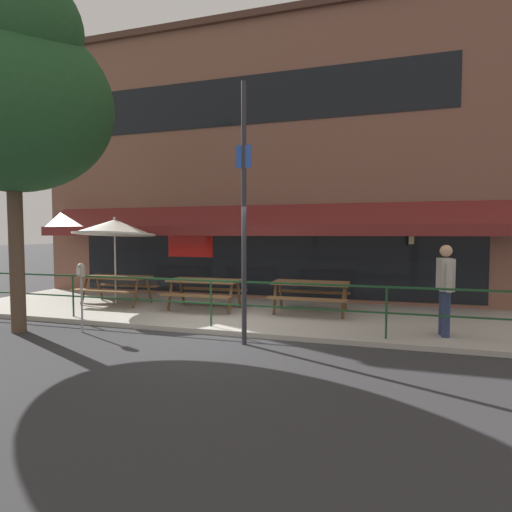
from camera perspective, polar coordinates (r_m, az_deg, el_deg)
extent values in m
plane|color=#2D2D30|center=(8.21, -7.25, -11.06)|extent=(120.00, 120.00, 0.00)
cube|color=#ADA89E|center=(10.01, -2.57, -8.14)|extent=(15.00, 4.00, 0.10)
cube|color=brown|center=(12.14, 0.96, 13.07)|extent=(15.00, 0.50, 8.20)
cube|color=black|center=(12.34, 0.62, 21.54)|extent=(10.50, 0.02, 1.40)
cube|color=#4C3027|center=(13.46, 0.90, 31.01)|extent=(15.00, 0.62, 0.20)
cube|color=black|center=(11.73, 0.60, -0.06)|extent=(12.00, 0.02, 2.30)
cube|color=red|center=(12.51, -9.38, 1.47)|extent=(1.50, 0.02, 0.70)
cube|color=maroon|center=(11.21, -0.16, 5.67)|extent=(13.80, 0.92, 0.70)
cube|color=maroon|center=(10.71, -0.95, 3.64)|extent=(13.80, 0.08, 0.28)
cube|color=black|center=(11.17, 21.24, 3.05)|extent=(0.04, 0.28, 0.04)
cube|color=black|center=(11.03, 21.28, 2.11)|extent=(0.18, 0.18, 0.28)
cube|color=beige|center=(11.03, 21.28, 2.11)|extent=(0.13, 0.19, 0.20)
cylinder|color=#194723|center=(10.20, -24.66, -5.23)|extent=(0.04, 0.04, 0.95)
cylinder|color=#194723|center=(8.36, -6.44, -6.76)|extent=(0.04, 0.04, 0.95)
cylinder|color=#194723|center=(7.71, 18.12, -7.74)|extent=(0.04, 0.04, 0.95)
cube|color=#194723|center=(8.29, -6.46, -3.52)|extent=(13.80, 0.04, 0.04)
cube|color=#194723|center=(8.36, -6.44, -6.76)|extent=(13.80, 0.03, 0.03)
cube|color=brown|center=(11.51, -19.32, -2.86)|extent=(1.80, 0.80, 0.05)
cube|color=brown|center=(11.08, -21.06, -4.68)|extent=(1.80, 0.26, 0.04)
cube|color=brown|center=(12.01, -17.67, -4.02)|extent=(1.80, 0.26, 0.04)
cylinder|color=brown|center=(10.84, -16.84, -5.15)|extent=(0.07, 0.30, 0.73)
cylinder|color=brown|center=(11.37, -15.06, -4.73)|extent=(0.07, 0.30, 0.73)
cylinder|color=brown|center=(11.79, -23.36, -4.61)|extent=(0.07, 0.30, 0.73)
cylinder|color=brown|center=(12.28, -21.45, -4.26)|extent=(0.07, 0.30, 0.73)
cube|color=brown|center=(10.15, -7.33, -3.49)|extent=(1.80, 0.80, 0.05)
cube|color=brown|center=(9.67, -8.72, -5.63)|extent=(1.80, 0.26, 0.04)
cube|color=brown|center=(10.72, -6.06, -4.74)|extent=(1.80, 0.26, 0.04)
cylinder|color=brown|center=(9.61, -3.70, -6.07)|extent=(0.07, 0.30, 0.73)
cylinder|color=brown|center=(10.20, -2.45, -5.53)|extent=(0.07, 0.30, 0.73)
cylinder|color=brown|center=(10.27, -12.15, -5.54)|extent=(0.07, 0.30, 0.73)
cylinder|color=brown|center=(10.83, -10.52, -5.07)|extent=(0.07, 0.30, 0.73)
cube|color=brown|center=(9.66, 7.79, -3.83)|extent=(1.80, 0.80, 0.05)
cube|color=brown|center=(9.14, 7.22, -6.13)|extent=(1.80, 0.26, 0.04)
cube|color=brown|center=(10.27, 8.28, -5.10)|extent=(1.80, 0.26, 0.04)
cylinder|color=brown|center=(9.31, 12.37, -6.44)|extent=(0.07, 0.30, 0.73)
cylinder|color=brown|center=(9.94, 12.65, -5.83)|extent=(0.07, 0.30, 0.73)
cylinder|color=brown|center=(9.56, 2.71, -6.12)|extent=(0.07, 0.30, 0.73)
cylinder|color=brown|center=(10.18, 3.58, -5.55)|extent=(0.07, 0.30, 0.73)
cylinder|color=#B7B2A8|center=(11.44, -19.47, -0.83)|extent=(0.04, 0.04, 2.30)
cone|color=silver|center=(11.42, -19.56, 3.93)|extent=(2.10, 2.12, 0.52)
cylinder|color=white|center=(11.42, -19.54, 2.98)|extent=(2.14, 2.14, 0.16)
sphere|color=#B7B2A8|center=(11.42, -19.58, 5.13)|extent=(0.07, 0.07, 0.07)
cylinder|color=navy|center=(8.42, 25.15, -7.27)|extent=(0.15, 0.15, 0.86)
cylinder|color=navy|center=(8.23, 25.49, -7.52)|extent=(0.15, 0.15, 0.86)
cube|color=#B2ADA3|center=(8.23, 25.44, -2.39)|extent=(0.28, 0.42, 0.60)
cylinder|color=#B2ADA3|center=(8.48, 25.01, -2.42)|extent=(0.10, 0.10, 0.54)
cylinder|color=#B2ADA3|center=(7.98, 25.89, -2.78)|extent=(0.10, 0.10, 0.54)
sphere|color=tan|center=(8.20, 25.51, 0.67)|extent=(0.22, 0.22, 0.22)
cylinder|color=gray|center=(8.91, -23.62, -6.38)|extent=(0.04, 0.04, 1.15)
cylinder|color=gray|center=(8.83, -23.72, -2.06)|extent=(0.15, 0.15, 0.20)
sphere|color=gray|center=(8.82, -23.73, -1.41)|extent=(0.14, 0.14, 0.14)
cube|color=silver|center=(8.77, -24.06, -2.03)|extent=(0.08, 0.01, 0.13)
cylinder|color=#2D2D33|center=(7.19, -1.73, 5.87)|extent=(0.09, 0.09, 4.71)
cube|color=blue|center=(7.30, -1.80, 14.03)|extent=(0.28, 0.02, 0.40)
cylinder|color=brown|center=(9.46, -31.02, 0.40)|extent=(0.28, 0.28, 3.26)
ellipsoid|color=#235128|center=(9.79, -31.54, 17.85)|extent=(4.03, 3.62, 3.42)
ellipsoid|color=#235128|center=(9.51, -31.08, 26.04)|extent=(2.42, 2.21, 2.21)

